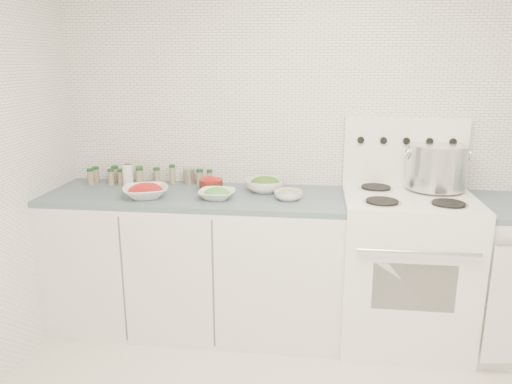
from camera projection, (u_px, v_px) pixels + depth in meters
name	position (u px, v px, depth m)	size (l,w,h in m)	color
room_walls	(340.00, 106.00, 1.70)	(3.54, 3.04, 2.52)	white
counter_left	(196.00, 261.00, 3.23)	(1.85, 0.62, 0.90)	white
stove	(404.00, 264.00, 3.06)	(0.76, 0.70, 1.36)	white
stock_pot	(437.00, 165.00, 3.03)	(0.37, 0.35, 0.27)	silver
bowl_tomato	(145.00, 191.00, 3.02)	(0.35, 0.35, 0.09)	white
bowl_snowpea	(217.00, 194.00, 2.99)	(0.23, 0.23, 0.07)	white
bowl_broccoli	(265.00, 184.00, 3.15)	(0.31, 0.31, 0.10)	white
bowl_zucchini	(288.00, 195.00, 2.97)	(0.18, 0.18, 0.07)	white
bowl_pepper	(211.00, 184.00, 3.17)	(0.15, 0.15, 0.09)	#601910
salt_canister	(128.00, 176.00, 3.29)	(0.07, 0.07, 0.13)	white
tin_can	(189.00, 176.00, 3.35)	(0.08, 0.08, 0.10)	gray
spice_cluster	(139.00, 175.00, 3.35)	(0.83, 0.14, 0.13)	gray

